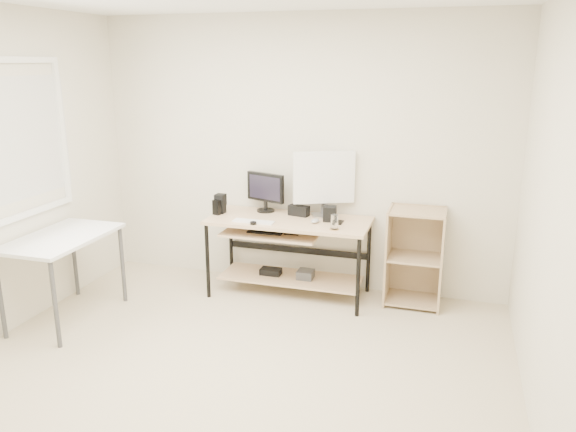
# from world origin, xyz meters

# --- Properties ---
(room) EXTENTS (4.01, 4.01, 2.62)m
(room) POSITION_xyz_m (-0.14, 0.04, 1.32)
(room) COLOR beige
(room) RESTS_ON ground
(desk) EXTENTS (1.50, 0.65, 0.75)m
(desk) POSITION_xyz_m (-0.03, 1.66, 0.54)
(desk) COLOR #D1B085
(desk) RESTS_ON ground
(side_table) EXTENTS (0.60, 1.00, 0.75)m
(side_table) POSITION_xyz_m (-1.68, 0.60, 0.67)
(side_table) COLOR white
(side_table) RESTS_ON ground
(shelf_unit) EXTENTS (0.50, 0.40, 0.90)m
(shelf_unit) POSITION_xyz_m (1.15, 1.82, 0.45)
(shelf_unit) COLOR tan
(shelf_unit) RESTS_ON ground
(black_monitor) EXTENTS (0.41, 0.17, 0.38)m
(black_monitor) POSITION_xyz_m (-0.30, 1.85, 0.97)
(black_monitor) COLOR black
(black_monitor) RESTS_ON desk
(white_imac) EXTENTS (0.55, 0.29, 0.61)m
(white_imac) POSITION_xyz_m (0.28, 1.85, 1.10)
(white_imac) COLOR silver
(white_imac) RESTS_ON desk
(keyboard) EXTENTS (0.38, 0.11, 0.01)m
(keyboard) POSITION_xyz_m (-0.28, 1.46, 0.76)
(keyboard) COLOR white
(keyboard) RESTS_ON desk
(mouse) EXTENTS (0.08, 0.12, 0.04)m
(mouse) POSITION_xyz_m (0.26, 1.60, 0.77)
(mouse) COLOR #ADADB2
(mouse) RESTS_ON desk
(center_speaker) EXTENTS (0.21, 0.13, 0.10)m
(center_speaker) POSITION_xyz_m (0.05, 1.80, 0.80)
(center_speaker) COLOR black
(center_speaker) RESTS_ON desk
(speaker_left) EXTENTS (0.10, 0.10, 0.19)m
(speaker_left) POSITION_xyz_m (-0.69, 1.67, 0.85)
(speaker_left) COLOR black
(speaker_left) RESTS_ON desk
(speaker_right) EXTENTS (0.13, 0.13, 0.14)m
(speaker_right) POSITION_xyz_m (0.37, 1.70, 0.82)
(speaker_right) COLOR black
(speaker_right) RESTS_ON desk
(audio_controller) EXTENTS (0.08, 0.06, 0.14)m
(audio_controller) POSITION_xyz_m (-0.70, 1.60, 0.82)
(audio_controller) COLOR black
(audio_controller) RESTS_ON desk
(volume_puck) EXTENTS (0.06, 0.06, 0.02)m
(volume_puck) POSITION_xyz_m (-0.26, 1.39, 0.76)
(volume_puck) COLOR black
(volume_puck) RESTS_ON desk
(smartphone) EXTENTS (0.07, 0.13, 0.01)m
(smartphone) POSITION_xyz_m (0.47, 1.67, 0.76)
(smartphone) COLOR black
(smartphone) RESTS_ON desk
(coaster) EXTENTS (0.09, 0.09, 0.01)m
(coaster) POSITION_xyz_m (0.47, 1.45, 0.75)
(coaster) COLOR #AA804D
(coaster) RESTS_ON desk
(drinking_glass) EXTENTS (0.07, 0.07, 0.13)m
(drinking_glass) POSITION_xyz_m (0.47, 1.45, 0.82)
(drinking_glass) COLOR white
(drinking_glass) RESTS_ON coaster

